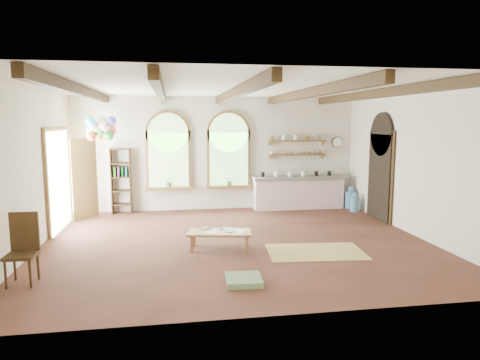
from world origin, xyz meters
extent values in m
plane|color=#592F24|center=(0.00, 0.00, 0.00)|extent=(8.00, 8.00, 0.00)
cube|color=brown|center=(-1.40, 3.44, 1.45)|extent=(1.24, 0.08, 1.64)
cylinder|color=brown|center=(-1.40, 3.44, 2.20)|extent=(1.24, 0.08, 1.24)
cube|color=#8FC878|center=(-1.40, 3.40, 1.45)|extent=(1.10, 0.04, 1.50)
cube|color=brown|center=(-1.40, 3.35, 0.66)|extent=(1.30, 0.28, 0.08)
cube|color=brown|center=(0.30, 3.44, 1.45)|extent=(1.24, 0.08, 1.64)
cylinder|color=brown|center=(0.30, 3.44, 2.20)|extent=(1.24, 0.08, 1.24)
cube|color=#8FC878|center=(0.30, 3.40, 1.45)|extent=(1.10, 0.04, 1.50)
cube|color=brown|center=(0.30, 3.35, 0.66)|extent=(1.30, 0.28, 0.08)
cube|color=brown|center=(-3.95, 1.80, 1.15)|extent=(0.10, 1.90, 2.50)
cube|color=black|center=(3.95, 1.50, 1.10)|extent=(0.10, 1.30, 2.40)
cube|color=beige|center=(2.30, 3.20, 0.43)|extent=(2.60, 0.55, 0.86)
cube|color=gray|center=(2.30, 3.20, 0.90)|extent=(2.68, 0.62, 0.08)
cube|color=brown|center=(2.30, 3.38, 1.55)|extent=(1.70, 0.24, 0.04)
cube|color=brown|center=(2.30, 3.38, 1.95)|extent=(1.70, 0.24, 0.04)
cylinder|color=black|center=(3.55, 3.45, 1.90)|extent=(0.32, 0.04, 0.32)
cube|color=#3E2713|center=(-2.95, 3.32, 0.90)|extent=(0.03, 0.32, 1.80)
cube|color=#3E2713|center=(-2.45, 3.32, 0.90)|extent=(0.03, 0.32, 1.80)
cube|color=#A56F4B|center=(-0.40, -0.43, 0.33)|extent=(1.33, 0.78, 0.05)
cube|color=#A56F4B|center=(-0.96, -0.54, 0.16)|extent=(0.06, 0.06, 0.31)
cube|color=#A56F4B|center=(0.09, -0.72, 0.16)|extent=(0.06, 0.06, 0.31)
cube|color=#A56F4B|center=(-0.89, -0.14, 0.16)|extent=(0.06, 0.06, 0.31)
cube|color=#A56F4B|center=(0.16, -0.32, 0.16)|extent=(0.06, 0.06, 0.31)
cube|color=#3E2713|center=(-3.65, -1.80, 0.46)|extent=(0.46, 0.46, 0.05)
cube|color=#3E2713|center=(-3.64, -1.60, 0.79)|extent=(0.44, 0.06, 0.65)
cube|color=tan|center=(1.42, -0.96, 0.01)|extent=(1.94, 1.30, 0.02)
cube|color=#65855C|center=(-0.23, -2.30, 0.05)|extent=(0.59, 0.59, 0.10)
cylinder|color=#5182AE|center=(3.75, 2.50, 0.21)|extent=(0.28, 0.28, 0.41)
sphere|color=#5182AE|center=(3.75, 2.50, 0.46)|extent=(0.15, 0.15, 0.15)
cylinder|color=#5182AE|center=(3.82, 2.94, 0.25)|extent=(0.34, 0.34, 0.50)
sphere|color=#5182AE|center=(3.82, 2.94, 0.56)|extent=(0.18, 0.18, 0.18)
cylinder|color=white|center=(-3.00, 2.30, 2.78)|extent=(0.01, 0.01, 0.85)
sphere|color=green|center=(-2.83, 2.29, 2.17)|extent=(0.24, 0.24, 0.24)
sphere|color=#FB5F53|center=(-2.77, 2.41, 2.29)|extent=(0.24, 0.24, 0.24)
sphere|color=gold|center=(-2.82, 2.58, 2.41)|extent=(0.24, 0.24, 0.24)
sphere|color=silver|center=(-2.99, 2.48, 2.53)|extent=(0.24, 0.24, 0.24)
sphere|color=orange|center=(-3.12, 2.53, 2.17)|extent=(0.24, 0.24, 0.24)
sphere|color=#51BE58|center=(-3.28, 2.49, 2.29)|extent=(0.24, 0.24, 0.24)
sphere|color=#C362D2|center=(-3.18, 2.31, 2.41)|extent=(0.24, 0.24, 0.24)
sphere|color=#36E2E8|center=(-3.24, 2.19, 2.53)|extent=(0.24, 0.24, 0.24)
sphere|color=#E05531|center=(-3.19, 2.02, 2.17)|extent=(0.24, 0.24, 0.24)
sphere|color=#4AD34C|center=(-3.02, 2.12, 2.29)|extent=(0.24, 0.24, 0.24)
sphere|color=#FFBEBB|center=(-2.89, 2.07, 2.41)|extent=(0.24, 0.24, 0.24)
sphere|color=#5152BE|center=(-2.73, 2.11, 2.53)|extent=(0.24, 0.24, 0.24)
imported|color=olive|center=(-0.74, -0.23, 0.37)|extent=(0.27, 0.30, 0.02)
cube|color=black|center=(-0.21, -0.43, 0.36)|extent=(0.32, 0.34, 0.01)
imported|color=#598C4C|center=(-1.40, 3.32, 0.85)|extent=(0.27, 0.23, 0.30)
imported|color=#598C4C|center=(0.30, 3.32, 0.85)|extent=(0.27, 0.23, 0.30)
imported|color=white|center=(1.55, 3.38, 1.62)|extent=(0.12, 0.10, 0.10)
imported|color=beige|center=(1.90, 3.38, 1.62)|extent=(0.10, 0.10, 0.09)
imported|color=beige|center=(2.25, 3.38, 1.60)|extent=(0.22, 0.22, 0.05)
imported|color=#8C664C|center=(2.60, 3.38, 1.60)|extent=(0.20, 0.20, 0.06)
imported|color=slate|center=(2.95, 3.38, 1.67)|extent=(0.18, 0.18, 0.19)
camera|label=1|loc=(-1.30, -8.66, 2.53)|focal=32.00mm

